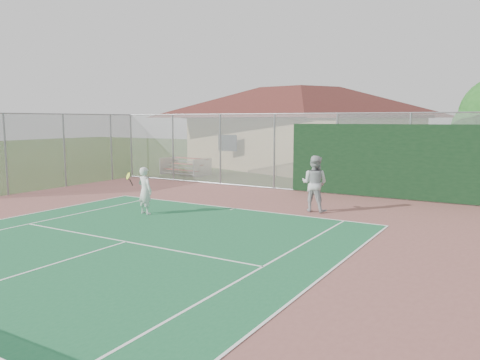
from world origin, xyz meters
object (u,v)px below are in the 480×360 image
at_px(clubhouse, 299,119).
at_px(bleachers, 185,166).
at_px(player_white_front, 145,191).
at_px(player_grey_back, 314,184).

height_order(clubhouse, bleachers, clubhouse).
bearing_deg(player_white_front, player_grey_back, -136.65).
height_order(clubhouse, player_white_front, clubhouse).
bearing_deg(bleachers, clubhouse, 65.41).
xyz_separation_m(player_white_front, player_grey_back, (4.78, 3.43, 0.17)).
distance_m(bleachers, player_white_front, 11.79).
distance_m(clubhouse, player_grey_back, 15.53).
bearing_deg(player_grey_back, bleachers, -30.75).
xyz_separation_m(clubhouse, player_grey_back, (6.74, -13.81, -2.26)).
relative_size(bleachers, player_grey_back, 1.36).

